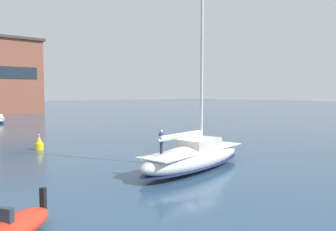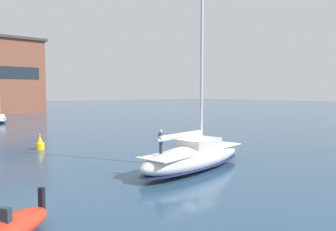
{
  "view_description": "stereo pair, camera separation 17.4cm",
  "coord_description": "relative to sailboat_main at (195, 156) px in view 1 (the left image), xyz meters",
  "views": [
    {
      "loc": [
        -17.07,
        -16.86,
        5.72
      ],
      "look_at": [
        0.0,
        3.0,
        3.87
      ],
      "focal_mm": 35.0,
      "sensor_mm": 36.0,
      "label": 1
    },
    {
      "loc": [
        -16.94,
        -16.98,
        5.72
      ],
      "look_at": [
        0.0,
        3.0,
        3.87
      ],
      "focal_mm": 35.0,
      "sensor_mm": 36.0,
      "label": 2
    }
  ],
  "objects": [
    {
      "name": "ground_plane",
      "position": [
        -0.03,
        -0.01,
        -1.04
      ],
      "size": [
        400.0,
        400.0,
        0.0
      ],
      "primitive_type": "plane",
      "color": "#2D4C6B"
    },
    {
      "name": "sailboat_main",
      "position": [
        0.0,
        0.0,
        0.0
      ],
      "size": [
        11.54,
        4.96,
        15.35
      ],
      "color": "silver",
      "rests_on": "ground"
    },
    {
      "name": "motor_tender",
      "position": [
        -13.67,
        -3.62,
        -0.54
      ],
      "size": [
        4.24,
        3.54,
        1.54
      ],
      "color": "red",
      "rests_on": "ground"
    },
    {
      "name": "channel_buoy",
      "position": [
        -5.74,
        16.14,
        -0.42
      ],
      "size": [
        0.86,
        0.86,
        1.59
      ],
      "color": "yellow",
      "rests_on": "ground"
    }
  ]
}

